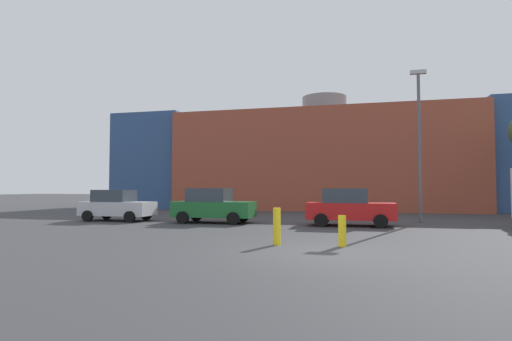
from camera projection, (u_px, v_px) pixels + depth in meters
The scene contains 8 objects.
ground_plane at pixel (317, 252), 11.32m from camera, with size 200.00×200.00×0.00m, color #38383A.
building_backdrop at pixel (325, 162), 37.05m from camera, with size 36.96×12.52×10.14m.
parked_car_0 at pixel (117, 205), 22.31m from camera, with size 3.92×1.93×1.70m.
parked_car_1 at pixel (213, 206), 20.97m from camera, with size 4.12×2.02×1.79m.
parked_car_2 at pixel (349, 207), 19.31m from camera, with size 4.10×2.01×1.78m.
bollard_yellow_0 at pixel (277, 226), 12.80m from camera, with size 0.24×0.24×1.16m, color yellow.
bollard_yellow_1 at pixel (342, 231), 12.44m from camera, with size 0.24×0.24×0.95m, color yellow.
street_lamp at pixel (419, 136), 21.13m from camera, with size 0.80×0.24×7.97m.
Camera 1 is at (1.09, -11.48, 1.78)m, focal length 28.53 mm.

